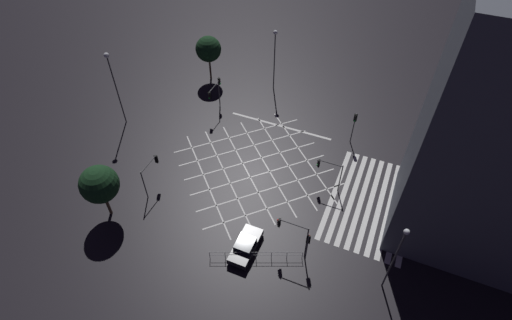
% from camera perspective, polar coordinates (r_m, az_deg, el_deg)
% --- Properties ---
extents(ground_plane, '(200.00, 200.00, 0.00)m').
position_cam_1_polar(ground_plane, '(42.65, 0.00, -1.05)').
color(ground_plane, black).
extents(road_markings, '(18.70, 25.45, 0.01)m').
position_cam_1_polar(road_markings, '(41.42, 10.51, -3.88)').
color(road_markings, silver).
rests_on(road_markings, ground_plane).
extents(traffic_light_sw_main, '(0.39, 0.36, 3.52)m').
position_cam_1_polar(traffic_light_sw_main, '(34.03, 7.43, -11.66)').
color(traffic_light_sw_main, '#424244').
rests_on(traffic_light_sw_main, ground_plane).
extents(traffic_light_nw_main, '(2.77, 0.36, 3.69)m').
position_cam_1_polar(traffic_light_nw_main, '(40.07, -14.75, -1.20)').
color(traffic_light_nw_main, '#424244').
rests_on(traffic_light_nw_main, ground_plane).
extents(traffic_light_ne_cross, '(0.36, 0.39, 3.88)m').
position_cam_1_polar(traffic_light_ne_cross, '(49.56, -5.28, 10.56)').
color(traffic_light_ne_cross, '#424244').
rests_on(traffic_light_ne_cross, ground_plane).
extents(traffic_light_ne_main, '(2.54, 0.36, 3.94)m').
position_cam_1_polar(traffic_light_ne_main, '(47.98, -6.07, 9.35)').
color(traffic_light_ne_main, '#424244').
rests_on(traffic_light_ne_main, ground_plane).
extents(traffic_light_median_south, '(0.36, 2.59, 3.58)m').
position_cam_1_polar(traffic_light_median_south, '(39.51, 10.22, -1.21)').
color(traffic_light_median_south, '#424244').
rests_on(traffic_light_median_south, ground_plane).
extents(traffic_light_se_main, '(0.39, 0.36, 4.08)m').
position_cam_1_polar(traffic_light_se_main, '(44.84, 13.87, 5.22)').
color(traffic_light_se_main, '#424244').
rests_on(traffic_light_se_main, ground_plane).
extents(traffic_light_sw_cross, '(0.36, 2.78, 4.20)m').
position_cam_1_polar(traffic_light_sw_cross, '(33.85, 5.09, -10.01)').
color(traffic_light_sw_cross, '#424244').
rests_on(traffic_light_sw_cross, ground_plane).
extents(street_lamp_east, '(0.44, 0.44, 7.92)m').
position_cam_1_polar(street_lamp_east, '(31.92, 19.58, -12.20)').
color(street_lamp_east, '#424244').
rests_on(street_lamp_east, ground_plane).
extents(street_lamp_west, '(0.57, 0.57, 9.28)m').
position_cam_1_polar(street_lamp_west, '(46.87, -19.90, 11.52)').
color(street_lamp_west, '#424244').
rests_on(street_lamp_west, ground_plane).
extents(street_lamp_far, '(0.54, 0.54, 8.18)m').
position_cam_1_polar(street_lamp_far, '(50.68, 2.71, 15.75)').
color(street_lamp_far, '#424244').
rests_on(street_lamp_far, ground_plane).
extents(street_tree_near, '(3.52, 3.52, 5.94)m').
position_cam_1_polar(street_tree_near, '(38.11, -21.48, -3.26)').
color(street_tree_near, brown).
rests_on(street_tree_near, ground_plane).
extents(street_tree_far, '(3.33, 3.33, 6.09)m').
position_cam_1_polar(street_tree_far, '(53.71, -6.82, 15.45)').
color(street_tree_far, brown).
rests_on(street_tree_far, ground_plane).
extents(waiting_car, '(4.11, 1.75, 1.29)m').
position_cam_1_polar(waiting_car, '(35.88, -1.50, -12.16)').
color(waiting_car, black).
rests_on(waiting_car, ground_plane).
extents(pedestrian_railing, '(3.18, 7.44, 1.05)m').
position_cam_1_polar(pedestrian_railing, '(35.34, 0.00, -13.35)').
color(pedestrian_railing, gray).
rests_on(pedestrian_railing, ground_plane).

